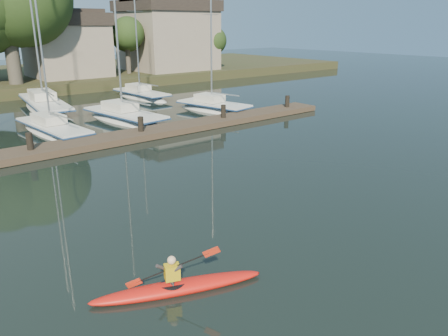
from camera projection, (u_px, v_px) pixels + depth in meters
ground at (286, 246)px, 12.69m from camera, size 160.00×160.00×0.00m
kayak at (177, 285)px, 10.51m from camera, size 4.16×2.05×1.36m
dock at (91, 143)px, 22.93m from camera, size 34.00×2.00×1.80m
sailboat_2 at (54, 136)px, 25.79m from camera, size 2.57×8.31×13.55m
sailboat_3 at (125, 124)px, 29.09m from camera, size 3.28×8.50×13.35m
sailboat_4 at (214, 113)px, 32.52m from camera, size 3.44×7.24×11.83m
sailboat_6 at (46, 112)px, 33.09m from camera, size 3.66×11.33×17.70m
sailboat_7 at (142, 100)px, 38.14m from camera, size 2.43×7.79×12.41m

